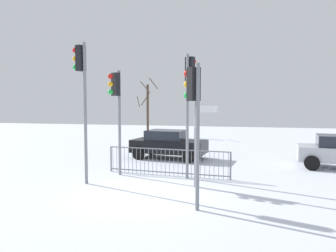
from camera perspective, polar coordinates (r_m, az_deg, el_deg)
The scene contains 9 objects.
ground_plane at distance 10.89m, azimuth -3.58°, elevation -11.53°, with size 60.00×60.00×0.00m, color silver.
traffic_light_mid_left at distance 13.41m, azimuth -8.78°, elevation 4.60°, with size 0.43×0.51×4.17m.
traffic_light_rear_left at distance 12.87m, azimuth 3.68°, elevation 6.47°, with size 0.39×0.53×4.74m.
traffic_light_mid_right at distance 12.37m, azimuth -14.44°, elevation 7.37°, with size 0.56×0.36×5.02m.
traffic_light_foreground_left at distance 9.07m, azimuth 4.42°, elevation 3.90°, with size 0.48×0.45×3.96m.
direction_sign_post at distance 11.48m, azimuth 5.00°, elevation -2.03°, with size 0.79×0.10×3.05m.
pedestrian_guard_railing at distance 13.46m, azimuth -0.11°, elevation -6.08°, with size 5.06×0.48×1.07m.
car_black_far at distance 17.43m, azimuth 0.05°, elevation -3.03°, with size 3.98×2.33×1.47m.
bare_tree_left at distance 29.58m, azimuth -3.54°, elevation 3.14°, with size 1.98×1.79×4.99m.
Camera 1 is at (3.03, -10.04, 2.94)m, focal length 35.89 mm.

